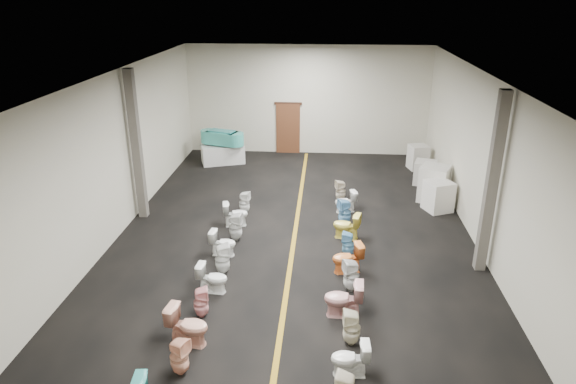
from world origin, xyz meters
name	(u,v)px	position (x,y,z in m)	size (l,w,h in m)	color
floor	(295,235)	(0.00, 0.00, 0.00)	(16.00, 16.00, 0.00)	black
ceiling	(295,76)	(0.00, 0.00, 4.50)	(16.00, 16.00, 0.00)	black
wall_back	(307,100)	(0.00, 8.00, 2.25)	(10.00, 10.00, 0.00)	beige
wall_front	(254,359)	(0.00, -8.00, 2.25)	(10.00, 10.00, 0.00)	beige
wall_left	(115,156)	(-5.00, 0.00, 2.25)	(16.00, 16.00, 0.00)	beige
wall_right	(485,165)	(5.00, 0.00, 2.25)	(16.00, 16.00, 0.00)	beige
aisle_stripe	(295,235)	(0.00, 0.00, 0.00)	(0.12, 15.60, 0.01)	#987016
back_door	(288,129)	(-0.80, 7.94, 1.05)	(1.00, 0.10, 2.10)	#562D19
door_frame	(288,103)	(-0.80, 7.95, 2.12)	(1.15, 0.08, 0.10)	#331C11
column_left	(136,146)	(-4.75, 1.00, 2.25)	(0.25, 0.25, 4.50)	#59544C
column_right	(492,185)	(4.75, -1.50, 2.25)	(0.25, 0.25, 4.50)	#59544C
display_table	(223,154)	(-3.30, 6.31, 0.37)	(1.66, 0.83, 0.74)	silver
bathtub	(222,137)	(-3.30, 6.31, 1.07)	(1.80, 1.04, 0.55)	teal
appliance_crate_a	(438,196)	(4.40, 2.14, 0.48)	(0.75, 0.75, 0.96)	silver
appliance_crate_b	(434,184)	(4.40, 2.93, 0.60)	(0.87, 0.87, 1.20)	silver
appliance_crate_c	(425,173)	(4.40, 4.53, 0.42)	(0.74, 0.74, 0.84)	beige
appliance_crate_d	(418,157)	(4.40, 6.19, 0.47)	(0.66, 0.66, 0.95)	silver
toilet_left_1	(179,356)	(-1.71, -5.81, 0.38)	(0.34, 0.35, 0.75)	#FCB796
toilet_left_2	(188,326)	(-1.78, -4.95, 0.42)	(0.46, 0.82, 0.83)	#DE9D86
toilet_left_3	(201,302)	(-1.74, -4.05, 0.35)	(0.31, 0.32, 0.70)	pink
toilet_left_4	(212,278)	(-1.70, -3.07, 0.36)	(0.40, 0.70, 0.71)	white
toilet_left_5	(222,259)	(-1.63, -2.25, 0.40)	(0.36, 0.37, 0.80)	white
toilet_left_6	(223,243)	(-1.80, -1.31, 0.35)	(0.39, 0.68, 0.69)	white
toilet_left_7	(236,227)	(-1.62, -0.42, 0.40)	(0.36, 0.37, 0.81)	silver
toilet_left_8	(235,214)	(-1.79, 0.52, 0.37)	(0.41, 0.72, 0.74)	white
toilet_left_9	(244,203)	(-1.66, 1.42, 0.36)	(0.32, 0.33, 0.72)	white
toilet_right_1	(350,359)	(1.36, -5.61, 0.35)	(0.39, 0.69, 0.71)	white
toilet_right_2	(352,328)	(1.43, -4.73, 0.38)	(0.34, 0.35, 0.76)	beige
toilet_right_3	(343,299)	(1.28, -3.80, 0.42)	(0.47, 0.82, 0.84)	#CF9491
toilet_right_4	(351,276)	(1.49, -2.79, 0.40)	(0.36, 0.37, 0.80)	silver
toilet_right_5	(347,258)	(1.43, -1.94, 0.38)	(0.43, 0.75, 0.76)	orange
toilet_right_6	(348,244)	(1.47, -1.11, 0.34)	(0.31, 0.31, 0.68)	#6BADD3
toilet_right_7	(346,226)	(1.46, -0.08, 0.39)	(0.43, 0.76, 0.77)	#F2DD56
toilet_right_8	(345,212)	(1.43, 0.79, 0.41)	(0.37, 0.38, 0.83)	#6CA9D7
toilet_right_9	(346,202)	(1.48, 1.78, 0.34)	(0.38, 0.67, 0.69)	white
toilet_right_10	(341,191)	(1.35, 2.64, 0.36)	(0.33, 0.34, 0.73)	beige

